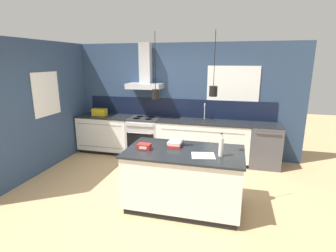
# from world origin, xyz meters

# --- Properties ---
(ground_plane) EXTENTS (16.00, 16.00, 0.00)m
(ground_plane) POSITION_xyz_m (0.00, 0.00, 0.00)
(ground_plane) COLOR tan
(ground_plane) RESTS_ON ground
(wall_back) EXTENTS (5.60, 2.49, 2.60)m
(wall_back) POSITION_xyz_m (-0.04, 2.00, 1.35)
(wall_back) COLOR navy
(wall_back) RESTS_ON ground_plane
(wall_left) EXTENTS (0.08, 3.80, 2.60)m
(wall_left) POSITION_xyz_m (-2.43, 0.70, 1.30)
(wall_left) COLOR navy
(wall_left) RESTS_ON ground_plane
(counter_run_left) EXTENTS (1.30, 0.64, 0.91)m
(counter_run_left) POSITION_xyz_m (-1.72, 1.69, 0.46)
(counter_run_left) COLOR black
(counter_run_left) RESTS_ON ground_plane
(counter_run_sink) EXTENTS (2.04, 0.64, 1.28)m
(counter_run_sink) POSITION_xyz_m (0.66, 1.69, 0.46)
(counter_run_sink) COLOR black
(counter_run_sink) RESTS_ON ground_plane
(oven_range) EXTENTS (0.74, 0.66, 0.91)m
(oven_range) POSITION_xyz_m (-0.71, 1.69, 0.46)
(oven_range) COLOR #B5B5BA
(oven_range) RESTS_ON ground_plane
(dishwasher) EXTENTS (0.62, 0.65, 0.91)m
(dishwasher) POSITION_xyz_m (1.99, 1.69, 0.46)
(dishwasher) COLOR #4C4C51
(dishwasher) RESTS_ON ground_plane
(kitchen_island) EXTENTS (1.75, 1.00, 0.91)m
(kitchen_island) POSITION_xyz_m (0.62, -0.31, 0.46)
(kitchen_island) COLOR black
(kitchen_island) RESTS_ON ground_plane
(bottle_on_island) EXTENTS (0.07, 0.07, 0.33)m
(bottle_on_island) POSITION_xyz_m (1.16, -0.42, 1.05)
(bottle_on_island) COLOR silver
(bottle_on_island) RESTS_ON kitchen_island
(book_stack) EXTENTS (0.21, 0.34, 0.08)m
(book_stack) POSITION_xyz_m (0.44, -0.12, 0.95)
(book_stack) COLOR #B2332D
(book_stack) RESTS_ON kitchen_island
(red_supply_box) EXTENTS (0.19, 0.14, 0.08)m
(red_supply_box) POSITION_xyz_m (0.03, -0.40, 0.95)
(red_supply_box) COLOR red
(red_supply_box) RESTS_ON kitchen_island
(paper_pile) EXTENTS (0.37, 0.32, 0.01)m
(paper_pile) POSITION_xyz_m (0.92, -0.46, 0.91)
(paper_pile) COLOR silver
(paper_pile) RESTS_ON kitchen_island
(yellow_toolbox) EXTENTS (0.34, 0.18, 0.19)m
(yellow_toolbox) POSITION_xyz_m (-1.86, 1.69, 0.99)
(yellow_toolbox) COLOR gold
(yellow_toolbox) RESTS_ON counter_run_left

